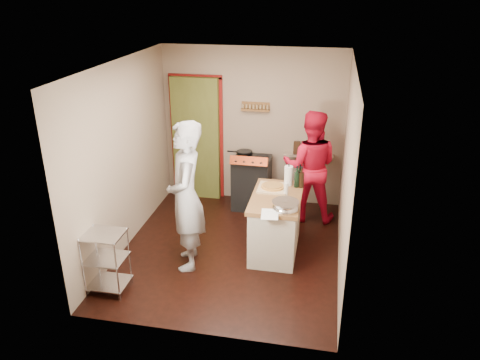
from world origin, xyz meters
name	(u,v)px	position (x,y,z in m)	size (l,w,h in m)	color
floor	(231,249)	(0.00, 0.00, 0.00)	(3.50, 3.50, 0.00)	black
back_wall	(216,134)	(-0.64, 1.78, 1.13)	(3.00, 0.44, 2.60)	gray
left_wall	(123,157)	(-1.50, 0.00, 1.30)	(0.04, 3.50, 2.60)	gray
right_wall	(346,173)	(1.50, 0.00, 1.30)	(0.04, 3.50, 2.60)	gray
ceiling	(229,63)	(0.00, 0.00, 2.61)	(3.00, 3.50, 0.02)	white
stove	(252,182)	(0.05, 1.42, 0.45)	(0.60, 0.63, 1.00)	black
wire_shelving	(106,259)	(-1.28, -1.20, 0.44)	(0.48, 0.40, 0.80)	silver
island	(276,222)	(0.62, 0.10, 0.45)	(0.67, 1.27, 1.16)	#BAB29E
person_stripe	(186,197)	(-0.48, -0.45, 0.99)	(0.72, 0.48, 1.99)	#ACABB0
person_red	(310,166)	(1.00, 1.20, 0.88)	(0.86, 0.67, 1.77)	red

